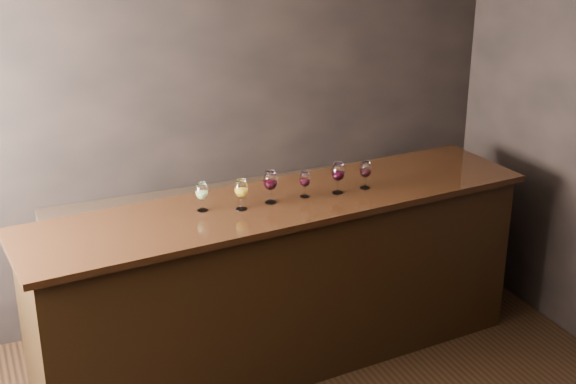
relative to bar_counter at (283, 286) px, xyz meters
name	(u,v)px	position (x,y,z in m)	size (l,w,h in m)	color
room_shell	(250,185)	(-0.65, -1.17, 1.23)	(5.02, 4.52, 2.81)	black
bar_counter	(283,286)	(0.00, 0.00, 0.00)	(3.29, 0.71, 1.15)	black
bar_top	(282,203)	(0.00, 0.00, 0.60)	(3.40, 0.79, 0.04)	black
back_bar_shelf	(238,252)	(-0.05, 0.75, -0.07)	(2.80, 0.40, 1.01)	black
glass_white	(202,192)	(-0.52, 0.04, 0.74)	(0.08, 0.08, 0.19)	white
glass_amber	(241,189)	(-0.29, -0.04, 0.75)	(0.08, 0.08, 0.20)	white
glass_red_a	(270,182)	(-0.08, 0.00, 0.76)	(0.09, 0.09, 0.21)	white
glass_red_b	(305,180)	(0.16, 0.00, 0.73)	(0.07, 0.07, 0.17)	white
glass_red_c	(338,173)	(0.39, -0.02, 0.76)	(0.09, 0.09, 0.21)	white
glass_red_d	(366,170)	(0.59, -0.02, 0.75)	(0.08, 0.08, 0.19)	white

